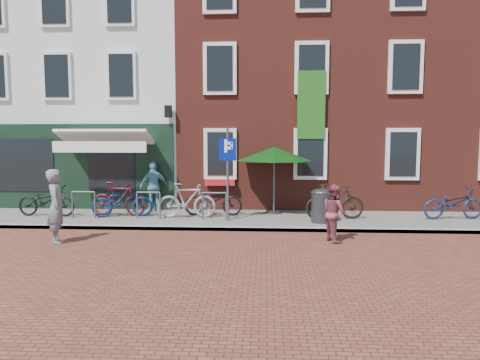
# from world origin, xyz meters

# --- Properties ---
(ground) EXTENTS (80.00, 80.00, 0.00)m
(ground) POSITION_xyz_m (0.00, 0.00, 0.00)
(ground) COLOR brown
(sidewalk) EXTENTS (24.00, 3.00, 0.10)m
(sidewalk) POSITION_xyz_m (1.00, 1.50, 0.05)
(sidewalk) COLOR slate
(sidewalk) RESTS_ON ground
(building_stucco) EXTENTS (8.00, 8.00, 9.00)m
(building_stucco) POSITION_xyz_m (-5.00, 7.00, 4.50)
(building_stucco) COLOR silver
(building_stucco) RESTS_ON ground
(building_brick_mid) EXTENTS (6.00, 8.00, 10.00)m
(building_brick_mid) POSITION_xyz_m (2.00, 7.00, 5.00)
(building_brick_mid) COLOR maroon
(building_brick_mid) RESTS_ON ground
(building_brick_right) EXTENTS (6.00, 8.00, 10.00)m
(building_brick_right) POSITION_xyz_m (8.00, 7.00, 5.00)
(building_brick_right) COLOR maroon
(building_brick_right) RESTS_ON ground
(litter_bin) EXTENTS (0.57, 0.57, 1.05)m
(litter_bin) POSITION_xyz_m (3.63, 0.90, 0.64)
(litter_bin) COLOR #38373A
(litter_bin) RESTS_ON sidewalk
(parking_sign) EXTENTS (0.50, 0.07, 2.72)m
(parking_sign) POSITION_xyz_m (0.91, 1.03, 1.82)
(parking_sign) COLOR #4C4C4F
(parking_sign) RESTS_ON sidewalk
(parasol) EXTENTS (2.41, 2.41, 2.25)m
(parasol) POSITION_xyz_m (2.30, 2.40, 2.11)
(parasol) COLOR #4C4C4F
(parasol) RESTS_ON sidewalk
(woman) EXTENTS (0.63, 0.76, 1.79)m
(woman) POSITION_xyz_m (-3.01, -1.56, 0.90)
(woman) COLOR slate
(woman) RESTS_ON ground
(boy) EXTENTS (0.71, 0.81, 1.40)m
(boy) POSITION_xyz_m (3.72, -0.99, 0.70)
(boy) COLOR brown
(boy) RESTS_ON ground
(cafe_person) EXTENTS (1.03, 0.88, 1.65)m
(cafe_person) POSITION_xyz_m (-1.69, 2.60, 0.93)
(cafe_person) COLOR #6BA2B5
(cafe_person) RESTS_ON sidewalk
(bicycle_0) EXTENTS (1.85, 0.73, 0.96)m
(bicycle_0) POSITION_xyz_m (-4.79, 1.45, 0.58)
(bicycle_0) COLOR black
(bicycle_0) RESTS_ON sidewalk
(bicycle_1) EXTENTS (1.81, 0.67, 1.06)m
(bicycle_1) POSITION_xyz_m (-2.57, 1.69, 0.63)
(bicycle_1) COLOR #4C131E
(bicycle_1) RESTS_ON sidewalk
(bicycle_2) EXTENTS (1.92, 1.07, 0.96)m
(bicycle_2) POSITION_xyz_m (-2.39, 1.47, 0.58)
(bicycle_2) COLOR #072353
(bicycle_2) RESTS_ON sidewalk
(bicycle_3) EXTENTS (1.81, 0.67, 1.06)m
(bicycle_3) POSITION_xyz_m (-0.37, 1.43, 0.63)
(bicycle_3) COLOR gray
(bicycle_3) RESTS_ON sidewalk
(bicycle_4) EXTENTS (1.83, 0.66, 0.96)m
(bicycle_4) POSITION_xyz_m (0.38, 1.88, 0.58)
(bicycle_4) COLOR black
(bicycle_4) RESTS_ON sidewalk
(bicycle_5) EXTENTS (1.82, 0.75, 1.06)m
(bicycle_5) POSITION_xyz_m (4.10, 1.42, 0.63)
(bicycle_5) COLOR black
(bicycle_5) RESTS_ON sidewalk
(bicycle_6) EXTENTS (1.88, 0.85, 0.96)m
(bicycle_6) POSITION_xyz_m (7.65, 1.64, 0.58)
(bicycle_6) COLOR #142248
(bicycle_6) RESTS_ON sidewalk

